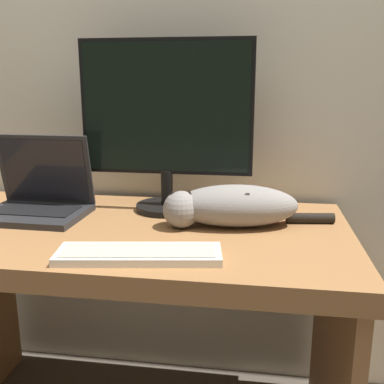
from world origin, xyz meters
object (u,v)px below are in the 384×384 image
at_px(monitor, 166,121).
at_px(external_keyboard, 139,254).
at_px(cat, 230,205).
at_px(laptop, 37,200).

height_order(monitor, external_keyboard, monitor).
distance_m(monitor, cat, 0.36).
distance_m(monitor, laptop, 0.49).
height_order(monitor, cat, monitor).
bearing_deg(laptop, external_keyboard, -34.95).
relative_size(monitor, laptop, 1.71).
distance_m(monitor, external_keyboard, 0.52).
xyz_separation_m(laptop, cat, (0.63, -0.02, 0.01)).
bearing_deg(cat, monitor, 139.51).
distance_m(laptop, cat, 0.63).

